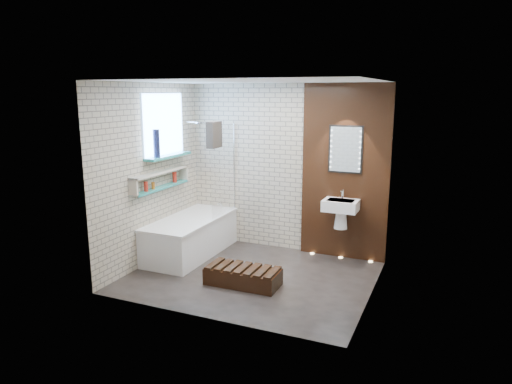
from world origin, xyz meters
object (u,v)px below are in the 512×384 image
at_px(bath_screen, 223,170).
at_px(walnut_step, 243,277).
at_px(bathtub, 191,236).
at_px(washbasin, 341,209).
at_px(led_mirror, 345,149).

relative_size(bath_screen, walnut_step, 1.45).
distance_m(bathtub, walnut_step, 1.45).
distance_m(bath_screen, walnut_step, 1.89).
distance_m(bath_screen, washbasin, 1.89).
xyz_separation_m(bathtub, led_mirror, (2.17, 0.78, 1.36)).
distance_m(bath_screen, led_mirror, 1.89).
xyz_separation_m(bath_screen, walnut_step, (0.88, -1.19, -1.17)).
bearing_deg(led_mirror, bathtub, -160.22).
height_order(bath_screen, led_mirror, led_mirror).
height_order(bathtub, washbasin, washbasin).
relative_size(bath_screen, led_mirror, 2.00).
distance_m(washbasin, led_mirror, 0.88).
xyz_separation_m(bathtub, washbasin, (2.17, 0.62, 0.50)).
distance_m(bathtub, bath_screen, 1.14).
bearing_deg(walnut_step, led_mirror, 58.42).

